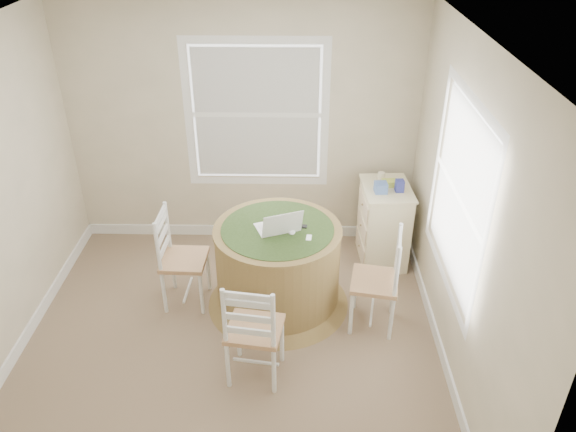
{
  "coord_description": "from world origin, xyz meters",
  "views": [
    {
      "loc": [
        0.56,
        -3.6,
        3.46
      ],
      "look_at": [
        0.49,
        0.45,
        1.05
      ],
      "focal_mm": 35.0,
      "sensor_mm": 36.0,
      "label": 1
    }
  ],
  "objects_px": {
    "chair_right": "(375,281)",
    "corner_chest": "(383,224)",
    "chair_left": "(184,259)",
    "laptop": "(278,227)",
    "round_table": "(278,263)",
    "chair_near": "(255,329)"
  },
  "relations": [
    {
      "from": "chair_right",
      "to": "corner_chest",
      "type": "height_order",
      "value": "chair_right"
    },
    {
      "from": "chair_left",
      "to": "chair_right",
      "type": "relative_size",
      "value": 1.0
    },
    {
      "from": "chair_right",
      "to": "corner_chest",
      "type": "relative_size",
      "value": 1.12
    },
    {
      "from": "chair_right",
      "to": "corner_chest",
      "type": "distance_m",
      "value": 1.05
    },
    {
      "from": "chair_left",
      "to": "corner_chest",
      "type": "relative_size",
      "value": 1.12
    },
    {
      "from": "laptop",
      "to": "corner_chest",
      "type": "xyz_separation_m",
      "value": [
        1.06,
        0.77,
        -0.43
      ]
    },
    {
      "from": "round_table",
      "to": "chair_right",
      "type": "bearing_deg",
      "value": -11.21
    },
    {
      "from": "chair_right",
      "to": "laptop",
      "type": "height_order",
      "value": "laptop"
    },
    {
      "from": "round_table",
      "to": "corner_chest",
      "type": "bearing_deg",
      "value": 42.11
    },
    {
      "from": "laptop",
      "to": "corner_chest",
      "type": "bearing_deg",
      "value": -165.22
    },
    {
      "from": "chair_near",
      "to": "corner_chest",
      "type": "relative_size",
      "value": 1.12
    },
    {
      "from": "chair_left",
      "to": "chair_right",
      "type": "xyz_separation_m",
      "value": [
        1.72,
        -0.3,
        0.0
      ]
    },
    {
      "from": "chair_right",
      "to": "corner_chest",
      "type": "xyz_separation_m",
      "value": [
        0.21,
        1.03,
        -0.05
      ]
    },
    {
      "from": "round_table",
      "to": "chair_left",
      "type": "bearing_deg",
      "value": -173.95
    },
    {
      "from": "corner_chest",
      "to": "laptop",
      "type": "bearing_deg",
      "value": -147.39
    },
    {
      "from": "laptop",
      "to": "chair_near",
      "type": "bearing_deg",
      "value": 58.51
    },
    {
      "from": "round_table",
      "to": "chair_near",
      "type": "height_order",
      "value": "chair_near"
    },
    {
      "from": "chair_left",
      "to": "corner_chest",
      "type": "height_order",
      "value": "chair_left"
    },
    {
      "from": "chair_right",
      "to": "laptop",
      "type": "xyz_separation_m",
      "value": [
        -0.85,
        0.26,
        0.38
      ]
    },
    {
      "from": "round_table",
      "to": "corner_chest",
      "type": "relative_size",
      "value": 1.56
    },
    {
      "from": "chair_near",
      "to": "round_table",
      "type": "bearing_deg",
      "value": -90.8
    },
    {
      "from": "laptop",
      "to": "corner_chest",
      "type": "relative_size",
      "value": 0.53
    }
  ]
}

